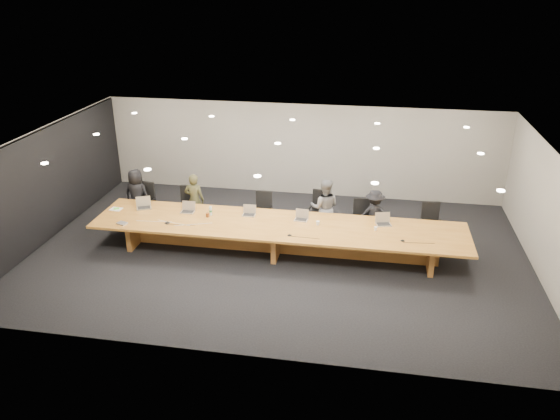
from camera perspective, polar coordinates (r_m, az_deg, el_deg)
The scene contains 29 objects.
ground at distance 13.45m, azimuth -0.22°, elevation -4.41°, with size 12.00×12.00×0.00m, color black.
back_wall at distance 16.58m, azimuth 2.21°, elevation 6.29°, with size 12.00×0.02×2.80m, color #B8B4A8.
left_wall_panel at distance 15.03m, azimuth -23.16°, elevation 2.40°, with size 0.08×7.84×2.74m, color black.
conference_table at distance 13.22m, azimuth -0.22°, elevation -2.42°, with size 9.00×1.80×0.75m.
chair_far_left at distance 15.39m, azimuth -14.01°, elevation 0.81°, with size 0.55×0.55×1.09m, color black, non-canonical shape.
chair_left at distance 14.89m, azimuth -9.47°, elevation 0.42°, with size 0.55×0.55×1.09m, color black, non-canonical shape.
chair_mid_left at distance 14.44m, azimuth -1.82°, elevation -0.11°, with size 0.53×0.53×1.04m, color black, non-canonical shape.
chair_mid_right at distance 14.26m, azimuth 4.06°, elevation -0.25°, with size 0.58×0.58×1.14m, color black, non-canonical shape.
chair_right at distance 14.21m, azimuth 8.53°, elevation -0.85°, with size 0.51×0.51×1.00m, color black, non-canonical shape.
chair_far_right at distance 14.19m, azimuth 15.54°, elevation -1.39°, with size 0.54×0.54×1.07m, color black, non-canonical shape.
person_a at distance 15.42m, azimuth -14.73°, elevation 1.53°, with size 0.72×0.47×1.46m, color black.
person_b at distance 14.76m, azimuth -8.92°, elevation 1.04°, with size 0.53×0.35×1.46m, color #35351D.
person_c at distance 14.07m, azimuth 4.69°, elevation 0.26°, with size 0.74×0.58×1.53m, color #5E5F61.
person_d at distance 14.07m, azimuth 9.80°, elevation -0.49°, with size 0.85×0.49×1.32m, color black.
laptop_a at distance 14.39m, azimuth -14.08°, elevation 0.70°, with size 0.37×0.27×0.29m, color tan, non-canonical shape.
laptop_b at distance 13.92m, azimuth -9.67°, elevation 0.26°, with size 0.34×0.25×0.27m, color #C0AD93, non-canonical shape.
laptop_c at distance 13.58m, azimuth -3.29°, elevation -0.08°, with size 0.32×0.23×0.25m, color #BDAB90, non-canonical shape.
laptop_d at distance 13.30m, azimuth 2.22°, elevation -0.57°, with size 0.32×0.24×0.25m, color #BAA68E, non-canonical shape.
laptop_e at distance 13.27m, azimuth 10.80°, elevation -0.98°, with size 0.36×0.26×0.28m, color #C3B095, non-canonical shape.
water_bottle at distance 13.69m, azimuth -7.26°, elevation -0.10°, with size 0.07×0.07×0.22m, color silver.
amber_mug at distance 13.62m, azimuth -7.58°, elevation -0.52°, with size 0.08×0.08×0.10m, color brown.
paper_cup_near at distance 13.10m, azimuth 3.98°, elevation -1.37°, with size 0.08×0.08×0.10m, color silver.
paper_cup_far at distance 13.01m, azimuth 9.96°, elevation -1.92°, with size 0.07×0.07×0.09m, color white.
notepad at distance 14.57m, azimuth -16.77°, elevation 0.09°, with size 0.28×0.23×0.02m, color white.
lime_gadget at distance 14.55m, azimuth -16.73°, elevation 0.16°, with size 0.14×0.08×0.02m, color #5AD037.
av_box at distance 13.68m, azimuth -16.18°, elevation -1.35°, with size 0.23×0.17×0.03m, color #A9A9AE.
mic_left at distance 13.46m, azimuth -11.71°, elevation -1.28°, with size 0.14×0.14×0.03m, color black.
mic_center at distance 12.57m, azimuth 1.00°, elevation -2.63°, with size 0.10×0.10×0.03m, color black.
mic_right at distance 12.63m, azimuth 12.70°, elevation -3.11°, with size 0.10×0.10×0.03m, color black.
Camera 1 is at (2.09, -11.71, 6.29)m, focal length 35.00 mm.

